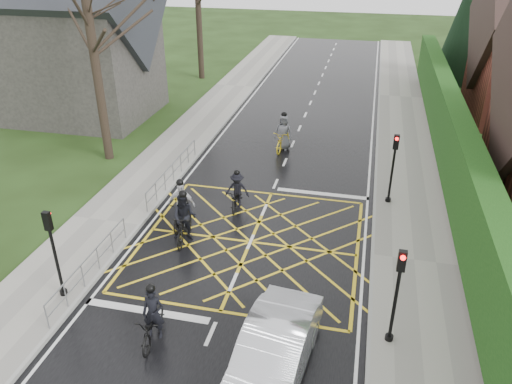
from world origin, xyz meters
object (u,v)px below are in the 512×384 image
at_px(cyclist_mid, 237,194).
at_px(cyclist_front, 181,209).
at_px(cyclist_back, 184,222).
at_px(car, 272,355).
at_px(cyclist_lead, 283,137).
at_px(cyclist_rear, 153,322).

bearing_deg(cyclist_mid, cyclist_front, -136.85).
xyz_separation_m(cyclist_back, car, (4.54, -5.74, -0.01)).
bearing_deg(cyclist_lead, cyclist_rear, -88.44).
height_order(cyclist_mid, cyclist_front, cyclist_front).
bearing_deg(cyclist_rear, cyclist_mid, 80.47).
bearing_deg(cyclist_back, cyclist_mid, 60.29).
distance_m(cyclist_rear, car, 3.67).
xyz_separation_m(cyclist_rear, car, (3.61, -0.63, 0.18)).
bearing_deg(car, cyclist_lead, 105.09).
height_order(cyclist_rear, cyclist_lead, cyclist_lead).
xyz_separation_m(cyclist_rear, cyclist_mid, (0.34, 8.03, 0.02)).
relative_size(cyclist_rear, cyclist_mid, 1.11).
bearing_deg(cyclist_front, cyclist_mid, 44.37).
bearing_deg(cyclist_mid, car, -74.09).
distance_m(cyclist_front, car, 8.38).
distance_m(cyclist_back, car, 7.32).
xyz_separation_m(cyclist_mid, cyclist_front, (-1.76, -1.95, 0.12)).
bearing_deg(cyclist_mid, cyclist_rear, -97.22).
xyz_separation_m(cyclist_front, car, (5.03, -6.71, 0.04)).
xyz_separation_m(cyclist_back, cyclist_lead, (2.07, 9.54, -0.07)).
bearing_deg(cyclist_back, car, -57.84).
distance_m(cyclist_lead, car, 15.49).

